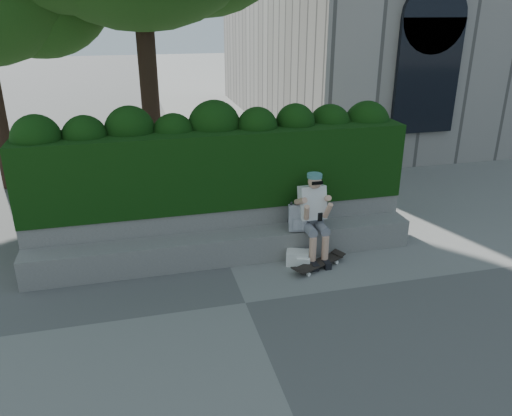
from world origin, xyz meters
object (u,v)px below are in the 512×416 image
object	(u,v)px
backpack_ground	(297,258)
person	(313,213)
skateboard	(319,263)
backpack_plaid	(298,218)

from	to	relation	value
backpack_ground	person	bearing A→B (deg)	54.12
person	skateboard	distance (m)	0.78
skateboard	backpack_plaid	world-z (taller)	backpack_plaid
skateboard	backpack_plaid	distance (m)	0.77
backpack_ground	backpack_plaid	bearing A→B (deg)	95.43
person	backpack_ground	size ratio (longest dim) A/B	4.07
person	backpack_ground	xyz separation A→B (m)	(-0.30, -0.19, -0.64)
person	skateboard	size ratio (longest dim) A/B	1.57
skateboard	backpack_plaid	size ratio (longest dim) A/B	2.11
backpack_plaid	backpack_ground	bearing A→B (deg)	-92.86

